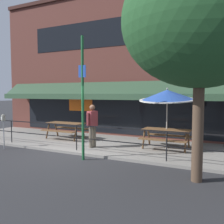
{
  "coord_description": "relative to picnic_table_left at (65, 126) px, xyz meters",
  "views": [
    {
      "loc": [
        5.38,
        -7.48,
        2.26
      ],
      "look_at": [
        0.86,
        1.6,
        1.5
      ],
      "focal_mm": 40.0,
      "sensor_mm": 36.0,
      "label": 1
    }
  ],
  "objects": [
    {
      "name": "patio_deck",
      "position": [
        1.86,
        -0.08,
        -0.66
      ],
      "size": [
        15.0,
        4.0,
        0.1
      ],
      "primitive_type": "cube",
      "color": "gray",
      "rests_on": "ground"
    },
    {
      "name": "street_sign_pole",
      "position": [
        2.65,
        -2.53,
        1.43
      ],
      "size": [
        0.28,
        0.09,
        4.15
      ],
      "color": "#1E6033",
      "rests_on": "ground"
    },
    {
      "name": "picnic_table_left",
      "position": [
        0.0,
        0.0,
        0.0
      ],
      "size": [
        1.8,
        1.42,
        0.76
      ],
      "color": "brown",
      "rests_on": "patio_deck"
    },
    {
      "name": "pedestrian_walking",
      "position": [
        2.15,
        -1.08,
        0.35
      ],
      "size": [
        0.31,
        0.61,
        1.71
      ],
      "color": "#665B4C",
      "rests_on": "patio_deck"
    },
    {
      "name": "picnic_table_centre",
      "position": [
        4.85,
        -0.03,
        0.0
      ],
      "size": [
        1.8,
        1.42,
        0.76
      ],
      "color": "brown",
      "rests_on": "patio_deck"
    },
    {
      "name": "restaurant_building",
      "position": [
        1.86,
        2.15,
        3.07
      ],
      "size": [
        15.0,
        1.6,
        7.61
      ],
      "color": "brown",
      "rests_on": "ground"
    },
    {
      "name": "ground_plane",
      "position": [
        1.86,
        -2.08,
        -0.71
      ],
      "size": [
        120.0,
        120.0,
        0.0
      ],
      "primitive_type": "plane",
      "color": "#2D2D30"
    },
    {
      "name": "street_tree_curbside",
      "position": [
        6.51,
        -3.05,
        3.59
      ],
      "size": [
        3.98,
        3.58,
        6.36
      ],
      "color": "brown",
      "rests_on": "ground"
    },
    {
      "name": "parking_meter_near",
      "position": [
        -1.15,
        -2.55,
        0.44
      ],
      "size": [
        0.15,
        0.16,
        1.42
      ],
      "color": "gray",
      "rests_on": "ground"
    },
    {
      "name": "patio_railing",
      "position": [
        1.86,
        -1.78,
        0.09
      ],
      "size": [
        13.84,
        0.04,
        0.97
      ],
      "color": "black",
      "rests_on": "patio_deck"
    },
    {
      "name": "patio_umbrella_centre",
      "position": [
        4.85,
        0.04,
        1.47
      ],
      "size": [
        2.14,
        2.14,
        2.39
      ],
      "color": "#B7B2A8",
      "rests_on": "patio_deck"
    }
  ]
}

